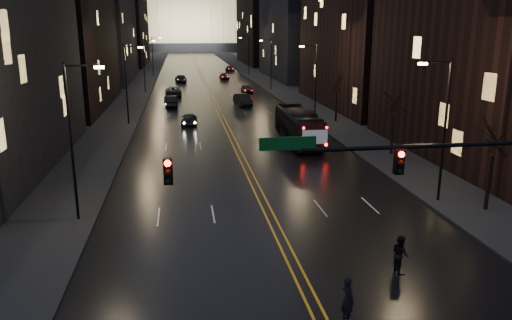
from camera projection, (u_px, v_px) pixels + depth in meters
name	position (u px, v px, depth m)	size (l,w,h in m)	color
ground	(309.00, 296.00, 20.60)	(900.00, 900.00, 0.00)	black
road	(197.00, 67.00, 144.91)	(20.00, 320.00, 0.02)	black
sidewalk_left	(148.00, 67.00, 142.88)	(8.00, 320.00, 0.16)	black
sidewalk_right	(245.00, 66.00, 146.90)	(8.00, 320.00, 0.16)	black
center_line	(197.00, 67.00, 144.91)	(0.62, 320.00, 0.01)	orange
building_left_mid	(54.00, 3.00, 65.65)	(12.00, 30.00, 28.00)	black
building_left_far	(100.00, 32.00, 103.01)	(12.00, 34.00, 20.00)	black
building_left_dist	(124.00, 24.00, 148.40)	(12.00, 40.00, 24.00)	black
building_right_near	(507.00, 12.00, 39.69)	(12.00, 26.00, 24.00)	black
building_right_mid	(299.00, 18.00, 108.28)	(12.00, 34.00, 26.00)	black
building_right_dist	(263.00, 28.00, 154.69)	(12.00, 40.00, 22.00)	black
capitol	(188.00, 16.00, 255.29)	(90.00, 50.00, 58.50)	black
traffic_signal	(454.00, 171.00, 20.14)	(17.29, 0.45, 7.00)	black
streetlamp_right_near	(442.00, 124.00, 30.42)	(2.13, 0.25, 9.00)	black
streetlamp_left_near	(74.00, 134.00, 27.31)	(2.13, 0.25, 9.00)	black
streetlamp_right_mid	(314.00, 78.00, 59.11)	(2.13, 0.25, 9.00)	black
streetlamp_left_mid	(128.00, 80.00, 56.00)	(2.13, 0.25, 9.00)	black
streetlamp_right_far	(270.00, 62.00, 87.80)	(2.13, 0.25, 9.00)	black
streetlamp_left_far	(145.00, 63.00, 84.69)	(2.13, 0.25, 9.00)	black
streetlamp_right_dist	(248.00, 54.00, 116.48)	(2.13, 0.25, 9.00)	black
streetlamp_left_dist	(153.00, 54.00, 113.38)	(2.13, 0.25, 9.00)	black
tree_right_near	(494.00, 138.00, 28.97)	(2.40, 2.40, 6.65)	black
tree_right_mid	(394.00, 104.00, 42.35)	(2.40, 2.40, 6.65)	black
tree_right_far	(337.00, 84.00, 57.65)	(2.40, 2.40, 6.65)	black
bus	(299.00, 126.00, 48.05)	(2.70, 11.54, 3.22)	black
oncoming_car_a	(189.00, 119.00, 56.67)	(1.75, 4.36, 1.48)	black
oncoming_car_b	(171.00, 101.00, 70.30)	(1.68, 4.82, 1.59)	black
oncoming_car_c	(173.00, 91.00, 81.71)	(2.55, 5.53, 1.54)	black
oncoming_car_d	(181.00, 78.00, 103.25)	(2.10, 5.17, 1.50)	black
receding_car_a	(243.00, 100.00, 71.32)	(1.78, 5.09, 1.68)	black
receding_car_b	(247.00, 89.00, 84.75)	(1.86, 4.62, 1.57)	black
receding_car_c	(224.00, 77.00, 108.44)	(1.78, 4.37, 1.27)	black
receding_car_d	(230.00, 68.00, 129.58)	(2.33, 5.05, 1.40)	black
pedestrian_a	(348.00, 299.00, 18.59)	(0.66, 0.44, 1.82)	black
pedestrian_b	(400.00, 254.00, 22.40)	(0.86, 0.47, 1.77)	black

